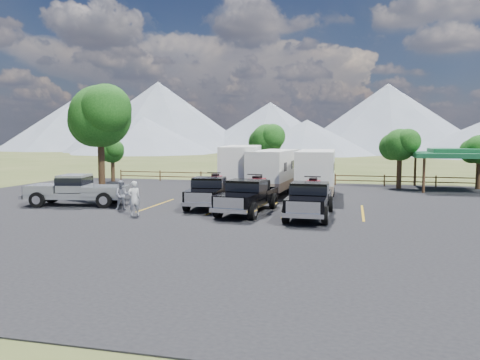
% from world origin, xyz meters
% --- Properties ---
extents(ground, '(320.00, 320.00, 0.00)m').
position_xyz_m(ground, '(0.00, 0.00, 0.00)').
color(ground, '#3F4F21').
rests_on(ground, ground).
extents(asphalt_lot, '(44.00, 34.00, 0.04)m').
position_xyz_m(asphalt_lot, '(0.00, 3.00, 0.02)').
color(asphalt_lot, black).
rests_on(asphalt_lot, ground).
extents(stall_lines, '(12.12, 5.50, 0.01)m').
position_xyz_m(stall_lines, '(0.00, 4.00, 0.04)').
color(stall_lines, '#BF9216').
rests_on(stall_lines, asphalt_lot).
extents(tree_big_nw, '(5.54, 5.18, 7.84)m').
position_xyz_m(tree_big_nw, '(-12.55, 9.03, 5.60)').
color(tree_big_nw, '#322413').
rests_on(tree_big_nw, ground).
extents(tree_ne_a, '(3.11, 2.92, 4.76)m').
position_xyz_m(tree_ne_a, '(8.97, 17.01, 3.48)').
color(tree_ne_a, '#322413').
rests_on(tree_ne_a, ground).
extents(tree_ne_b, '(2.77, 2.59, 4.27)m').
position_xyz_m(tree_ne_b, '(14.98, 18.01, 3.13)').
color(tree_ne_b, '#322413').
rests_on(tree_ne_b, ground).
extents(tree_north, '(3.46, 3.24, 5.25)m').
position_xyz_m(tree_north, '(-2.03, 19.02, 3.83)').
color(tree_north, '#322413').
rests_on(tree_north, ground).
extents(tree_nw_small, '(2.59, 2.43, 3.85)m').
position_xyz_m(tree_nw_small, '(-16.02, 17.01, 2.78)').
color(tree_nw_small, '#322413').
rests_on(tree_nw_small, ground).
extents(rail_fence, '(36.12, 0.12, 1.00)m').
position_xyz_m(rail_fence, '(2.00, 18.50, 0.61)').
color(rail_fence, brown).
rests_on(rail_fence, ground).
extents(pavilion, '(6.20, 6.20, 3.22)m').
position_xyz_m(pavilion, '(13.00, 17.00, 2.79)').
color(pavilion, brown).
rests_on(pavilion, ground).
extents(mountain_range, '(209.00, 71.00, 20.00)m').
position_xyz_m(mountain_range, '(-7.63, 105.98, 7.87)').
color(mountain_range, gray).
rests_on(mountain_range, ground).
extents(rig_left, '(2.43, 5.93, 1.94)m').
position_xyz_m(rig_left, '(-2.72, 4.27, 0.97)').
color(rig_left, black).
rests_on(rig_left, asphalt_lot).
extents(rig_center, '(2.59, 6.18, 2.01)m').
position_xyz_m(rig_center, '(-0.03, 2.58, 1.01)').
color(rig_center, black).
rests_on(rig_center, asphalt_lot).
extents(rig_right, '(2.18, 6.02, 2.00)m').
position_xyz_m(rig_right, '(3.33, 2.01, 1.00)').
color(rig_right, black).
rests_on(rig_right, asphalt_lot).
extents(trailer_left, '(3.67, 9.88, 3.41)m').
position_xyz_m(trailer_left, '(-2.55, 11.63, 1.83)').
color(trailer_left, white).
rests_on(trailer_left, asphalt_lot).
extents(trailer_center, '(2.79, 9.05, 3.13)m').
position_xyz_m(trailer_center, '(0.00, 10.94, 1.68)').
color(trailer_center, white).
rests_on(trailer_center, asphalt_lot).
extents(trailer_right, '(2.57, 9.12, 3.17)m').
position_xyz_m(trailer_right, '(3.03, 10.05, 1.70)').
color(trailer_right, white).
rests_on(trailer_right, asphalt_lot).
extents(pickup_silver, '(6.39, 3.07, 1.84)m').
position_xyz_m(pickup_silver, '(-10.55, 2.81, 1.00)').
color(pickup_silver, '#999DA1').
rests_on(pickup_silver, asphalt_lot).
extents(person_a, '(0.78, 0.77, 1.81)m').
position_xyz_m(person_a, '(-5.59, 0.24, 0.95)').
color(person_a, silver).
rests_on(person_a, asphalt_lot).
extents(person_b, '(0.99, 0.90, 1.66)m').
position_xyz_m(person_b, '(-7.10, 1.83, 0.87)').
color(person_b, gray).
rests_on(person_b, asphalt_lot).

